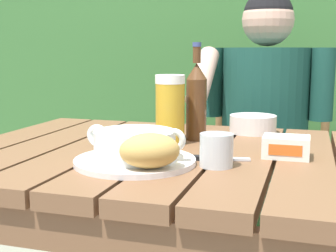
{
  "coord_description": "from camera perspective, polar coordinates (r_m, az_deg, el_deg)",
  "views": [
    {
      "loc": [
        0.27,
        -1.07,
        1.02
      ],
      "look_at": [
        -0.04,
        -0.06,
        0.84
      ],
      "focal_mm": 49.25,
      "sensor_mm": 36.0,
      "label": 1
    }
  ],
  "objects": [
    {
      "name": "butter_tub",
      "position": [
        1.1,
        14.41,
        -2.5
      ],
      "size": [
        0.11,
        0.08,
        0.05
      ],
      "color": "white",
      "rests_on": "dining_table"
    },
    {
      "name": "chair_near_diner",
      "position": [
        1.99,
        12.01,
        -6.49
      ],
      "size": [
        0.49,
        0.44,
        0.94
      ],
      "color": "brown",
      "rests_on": "ground_plane"
    },
    {
      "name": "beer_bottle",
      "position": [
        1.26,
        3.53,
        3.24
      ],
      "size": [
        0.06,
        0.06,
        0.27
      ],
      "color": "#55341B",
      "rests_on": "dining_table"
    },
    {
      "name": "person_eating",
      "position": [
        1.75,
        11.6,
        -0.43
      ],
      "size": [
        0.48,
        0.47,
        1.23
      ],
      "color": "#19473D",
      "rests_on": "ground_plane"
    },
    {
      "name": "serving_plate",
      "position": [
        1.01,
        -4.1,
        -4.35
      ],
      "size": [
        0.27,
        0.27,
        0.01
      ],
      "color": "white",
      "rests_on": "dining_table"
    },
    {
      "name": "beer_glass",
      "position": [
        1.21,
        0.26,
        2.05
      ],
      "size": [
        0.08,
        0.08,
        0.18
      ],
      "color": "gold",
      "rests_on": "dining_table"
    },
    {
      "name": "water_glass_small",
      "position": [
        0.98,
        6.01,
        -2.99
      ],
      "size": [
        0.07,
        0.07,
        0.07
      ],
      "color": "silver",
      "rests_on": "dining_table"
    },
    {
      "name": "dining_table",
      "position": [
        1.16,
        3.01,
        -8.39
      ],
      "size": [
        1.19,
        0.8,
        0.77
      ],
      "color": "brown",
      "rests_on": "ground_plane"
    },
    {
      "name": "bread_roll",
      "position": [
        0.92,
        -2.28,
        -3.06
      ],
      "size": [
        0.15,
        0.13,
        0.07
      ],
      "color": "tan",
      "rests_on": "serving_plate"
    },
    {
      "name": "hedge_backdrop",
      "position": [
        2.59,
        11.21,
        13.11
      ],
      "size": [
        3.96,
        0.86,
        2.73
      ],
      "color": "#3B7035",
      "rests_on": "ground_plane"
    },
    {
      "name": "diner_bowl",
      "position": [
        1.4,
        10.46,
        0.25
      ],
      "size": [
        0.14,
        0.14,
        0.05
      ],
      "color": "white",
      "rests_on": "dining_table"
    },
    {
      "name": "table_knife",
      "position": [
        1.04,
        4.93,
        -4.01
      ],
      "size": [
        0.16,
        0.06,
        0.01
      ],
      "color": "silver",
      "rests_on": "dining_table"
    },
    {
      "name": "soup_bowl",
      "position": [
        1.0,
        -4.13,
        -2.22
      ],
      "size": [
        0.23,
        0.18,
        0.07
      ],
      "color": "white",
      "rests_on": "serving_plate"
    }
  ]
}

